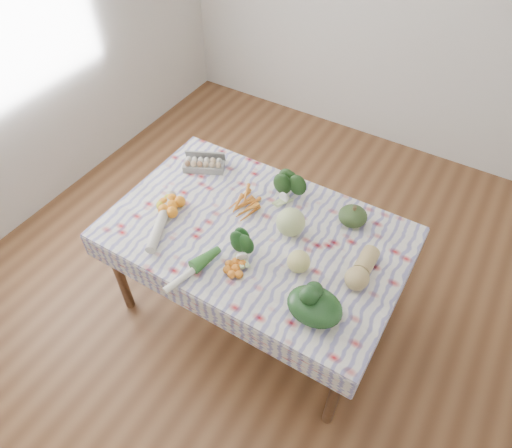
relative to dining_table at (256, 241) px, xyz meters
name	(u,v)px	position (x,y,z in m)	size (l,w,h in m)	color
ground	(256,305)	(0.00, 0.00, -0.68)	(4.50, 4.50, 0.00)	brown
dining_table	(256,241)	(0.00, 0.00, 0.00)	(1.60, 1.00, 0.75)	brown
tablecloth	(256,232)	(0.00, 0.00, 0.08)	(1.66, 1.06, 0.01)	silver
egg_carton	(204,165)	(-0.56, 0.28, 0.12)	(0.26, 0.10, 0.07)	#9B9B96
carrot_bunch	(246,205)	(-0.14, 0.13, 0.10)	(0.21, 0.19, 0.04)	orange
kale_bunch	(290,189)	(0.03, 0.33, 0.16)	(0.17, 0.15, 0.15)	#1C3D16
kabocha_squash	(353,216)	(0.43, 0.34, 0.14)	(0.16, 0.16, 0.11)	#334B22
cabbage	(291,222)	(0.17, 0.09, 0.16)	(0.16, 0.16, 0.16)	#B5C77D
butternut_squash	(363,268)	(0.62, 0.02, 0.15)	(0.12, 0.27, 0.12)	tan
orange_cluster	(172,205)	(-0.51, -0.11, 0.12)	(0.21, 0.21, 0.07)	orange
broccoli	(240,248)	(0.01, -0.19, 0.14)	(0.15, 0.15, 0.11)	#194618
mandarin_cluster	(236,268)	(0.05, -0.29, 0.11)	(0.15, 0.15, 0.05)	orange
grapefruit	(299,261)	(0.32, -0.11, 0.14)	(0.12, 0.12, 0.12)	#D2CB73
spinach_bag	(315,306)	(0.51, -0.31, 0.14)	(0.27, 0.22, 0.12)	#163416
daikon	(160,224)	(-0.47, -0.26, 0.11)	(0.06, 0.06, 0.40)	beige
leek	(192,271)	(-0.13, -0.42, 0.10)	(0.04, 0.04, 0.35)	white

